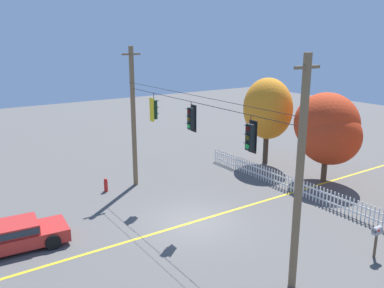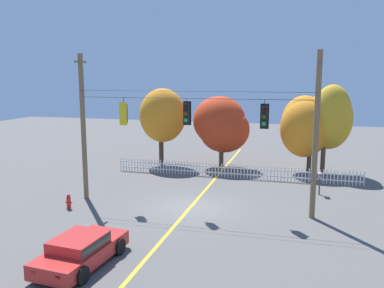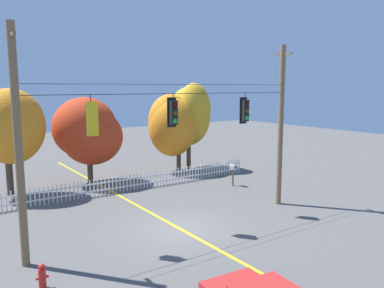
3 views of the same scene
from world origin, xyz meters
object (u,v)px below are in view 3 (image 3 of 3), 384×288
at_px(autumn_oak_far_east, 171,125).
at_px(autumn_maple_far_west, 191,115).
at_px(autumn_maple_mid, 88,132).
at_px(traffic_signal_southbound_primary, 245,111).
at_px(autumn_maple_near_fence, 7,126).
at_px(fire_hydrant, 42,276).
at_px(traffic_signal_eastbound_side, 173,112).
at_px(roadside_mailbox, 233,168).
at_px(traffic_signal_westbound_side, 91,119).

bearing_deg(autumn_oak_far_east, autumn_maple_far_west, 4.02).
relative_size(autumn_maple_mid, autumn_maple_far_west, 0.86).
distance_m(traffic_signal_southbound_primary, autumn_maple_far_west, 10.63).
distance_m(autumn_maple_near_fence, fire_hydrant, 12.01).
distance_m(traffic_signal_eastbound_side, roadside_mailbox, 9.02).
height_order(autumn_oak_far_east, roadside_mailbox, autumn_oak_far_east).
height_order(traffic_signal_eastbound_side, autumn_maple_mid, traffic_signal_eastbound_side).
xyz_separation_m(traffic_signal_eastbound_side, roadside_mailbox, (6.94, 4.21, -3.93)).
relative_size(traffic_signal_eastbound_side, roadside_mailbox, 1.04).
bearing_deg(autumn_maple_mid, traffic_signal_southbound_primary, -67.67).
bearing_deg(autumn_oak_far_east, traffic_signal_eastbound_side, -121.34).
xyz_separation_m(traffic_signal_westbound_side, fire_hydrant, (-2.43, -1.92, -4.54)).
bearing_deg(autumn_maple_far_west, autumn_oak_far_east, -175.98).
height_order(traffic_signal_eastbound_side, traffic_signal_southbound_primary, same).
bearing_deg(autumn_maple_near_fence, autumn_maple_mid, 5.22).
bearing_deg(fire_hydrant, autumn_maple_mid, 63.72).
xyz_separation_m(traffic_signal_southbound_primary, fire_hydrant, (-9.90, -1.94, -4.58)).
bearing_deg(autumn_maple_mid, autumn_oak_far_east, -0.89).
height_order(traffic_signal_eastbound_side, autumn_maple_near_fence, autumn_maple_near_fence).
xyz_separation_m(autumn_maple_near_fence, autumn_maple_mid, (4.69, 0.43, -0.70)).
height_order(autumn_oak_far_east, autumn_maple_far_west, autumn_maple_far_west).
bearing_deg(traffic_signal_westbound_side, autumn_oak_far_east, 46.04).
relative_size(traffic_signal_westbound_side, autumn_maple_near_fence, 0.25).
height_order(traffic_signal_eastbound_side, fire_hydrant, traffic_signal_eastbound_side).
distance_m(traffic_signal_westbound_side, autumn_oak_far_east, 13.72).
distance_m(traffic_signal_southbound_primary, fire_hydrant, 11.08).
height_order(traffic_signal_southbound_primary, autumn_maple_near_fence, autumn_maple_near_fence).
xyz_separation_m(autumn_maple_near_fence, roadside_mailbox, (11.71, -5.25, -2.88)).
bearing_deg(traffic_signal_eastbound_side, traffic_signal_southbound_primary, 0.00).
relative_size(traffic_signal_eastbound_side, autumn_maple_far_west, 0.22).
xyz_separation_m(autumn_maple_mid, autumn_oak_far_east, (6.05, -0.09, 0.14)).
distance_m(traffic_signal_eastbound_side, autumn_maple_far_west, 12.59).
height_order(autumn_maple_mid, autumn_maple_far_west, autumn_maple_far_west).
distance_m(traffic_signal_eastbound_side, fire_hydrant, 7.77).
bearing_deg(traffic_signal_southbound_primary, fire_hydrant, -168.90).
height_order(autumn_maple_mid, fire_hydrant, autumn_maple_mid).
bearing_deg(traffic_signal_southbound_primary, autumn_maple_mid, 112.33).
height_order(autumn_maple_mid, autumn_oak_far_east, autumn_oak_far_east).
bearing_deg(roadside_mailbox, autumn_maple_mid, 141.07).
height_order(autumn_maple_near_fence, autumn_maple_far_west, autumn_maple_far_west).
bearing_deg(autumn_oak_far_east, traffic_signal_westbound_side, -133.96).
distance_m(traffic_signal_westbound_side, autumn_maple_mid, 10.61).
xyz_separation_m(traffic_signal_westbound_side, traffic_signal_eastbound_side, (3.50, 0.02, 0.09)).
xyz_separation_m(traffic_signal_eastbound_side, autumn_maple_far_west, (7.69, 9.92, -0.97)).
relative_size(autumn_oak_far_east, fire_hydrant, 7.06).
relative_size(autumn_maple_far_west, roadside_mailbox, 4.74).
xyz_separation_m(autumn_oak_far_east, autumn_maple_far_west, (1.73, 0.12, 0.63)).
xyz_separation_m(autumn_maple_near_fence, fire_hydrant, (-1.16, -11.40, -3.59)).
bearing_deg(autumn_maple_far_west, autumn_maple_near_fence, -177.91).
relative_size(autumn_maple_near_fence, fire_hydrant, 7.62).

